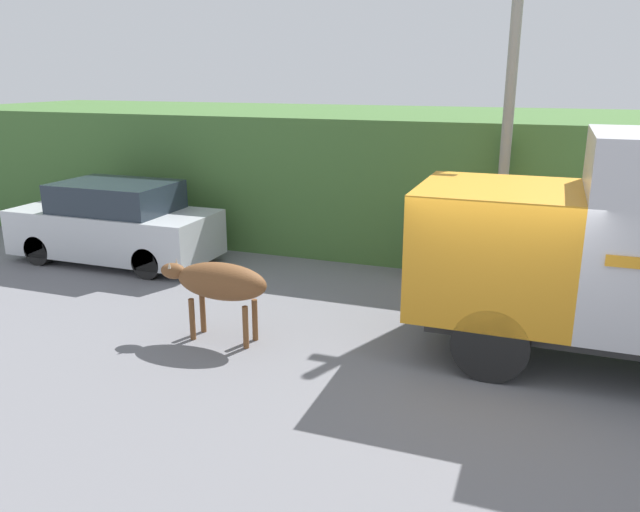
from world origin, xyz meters
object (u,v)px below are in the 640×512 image
at_px(brown_cow, 219,282).
at_px(pedestrian_on_hill, 427,236).
at_px(parked_suv, 115,224).
at_px(utility_pole, 509,113).

bearing_deg(brown_cow, pedestrian_on_hill, 60.52).
relative_size(parked_suv, pedestrian_on_hill, 2.69).
bearing_deg(brown_cow, utility_pole, 50.29).
distance_m(brown_cow, pedestrian_on_hill, 4.76).
xyz_separation_m(brown_cow, parked_suv, (-4.31, 3.01, -0.10)).
distance_m(brown_cow, parked_suv, 5.25).
bearing_deg(utility_pole, pedestrian_on_hill, -168.21).
bearing_deg(pedestrian_on_hill, brown_cow, 46.81).
xyz_separation_m(brown_cow, utility_pole, (3.81, 4.38, 2.40)).
bearing_deg(parked_suv, pedestrian_on_hill, 7.12).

